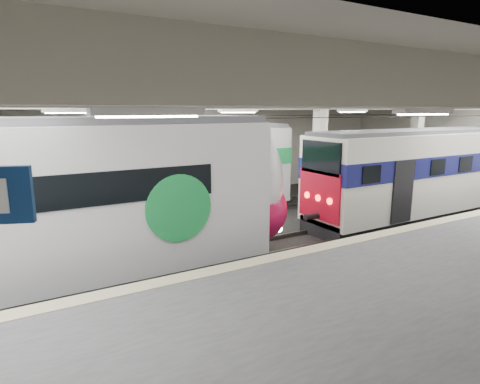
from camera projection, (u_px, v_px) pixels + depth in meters
station_hall at (298, 167)px, 12.49m from camera, size 36.00×24.00×5.75m
modern_emu at (74, 207)px, 11.03m from camera, size 15.06×3.11×4.80m
older_rer at (422, 172)px, 18.36m from camera, size 12.37×2.73×4.13m
far_train at (152, 174)px, 17.66m from camera, size 13.43×2.94×4.30m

